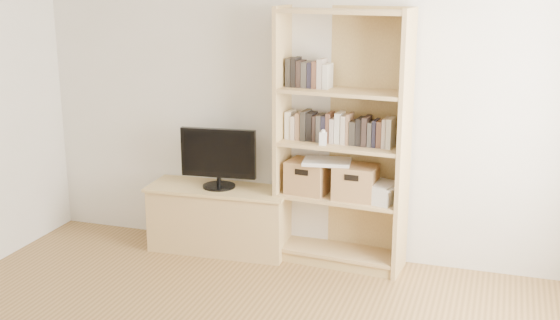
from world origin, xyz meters
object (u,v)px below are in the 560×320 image
at_px(tv_stand, 220,220).
at_px(baby_monitor, 323,139).
at_px(laptop, 327,162).
at_px(television, 218,158).
at_px(bookshelf, 342,141).
at_px(basket_right, 356,182).
at_px(basket_left, 308,177).

distance_m(tv_stand, baby_monitor, 1.17).
xyz_separation_m(baby_monitor, laptop, (0.01, 0.09, -0.20)).
distance_m(television, laptop, 0.90).
bearing_deg(baby_monitor, bookshelf, 36.79).
distance_m(tv_stand, laptop, 1.06).
xyz_separation_m(bookshelf, laptop, (-0.11, -0.01, -0.17)).
distance_m(bookshelf, basket_right, 0.34).
xyz_separation_m(television, basket_right, (1.12, 0.02, -0.10)).
height_order(television, basket_right, television).
xyz_separation_m(baby_monitor, basket_right, (0.24, 0.09, -0.34)).
height_order(tv_stand, television, television).
bearing_deg(basket_left, laptop, -3.27).
xyz_separation_m(baby_monitor, basket_left, (-0.15, 0.12, -0.34)).
xyz_separation_m(television, baby_monitor, (0.88, -0.07, 0.24)).
bearing_deg(basket_right, laptop, -178.00).
distance_m(tv_stand, basket_left, 0.85).
bearing_deg(television, baby_monitor, -9.80).
bearing_deg(laptop, basket_left, 161.14).
distance_m(bookshelf, baby_monitor, 0.16).
bearing_deg(tv_stand, basket_left, 1.21).
xyz_separation_m(basket_left, basket_right, (0.39, -0.03, 0.00)).
relative_size(basket_left, basket_right, 0.99).
relative_size(bookshelf, basket_right, 6.34).
relative_size(bookshelf, laptop, 5.55).
relative_size(baby_monitor, basket_left, 0.32).
height_order(baby_monitor, laptop, baby_monitor).
relative_size(basket_left, laptop, 0.87).
distance_m(bookshelf, laptop, 0.20).
bearing_deg(bookshelf, television, -173.25).
bearing_deg(tv_stand, laptop, -1.41).
bearing_deg(basket_right, tv_stand, -176.45).
bearing_deg(television, basket_left, -1.52).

